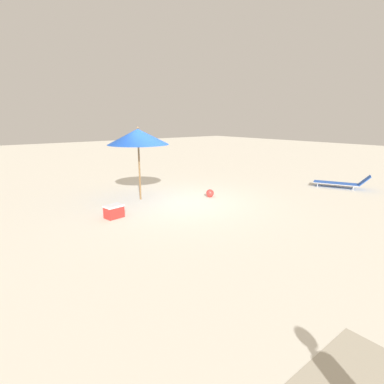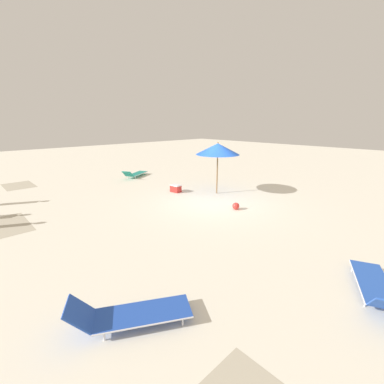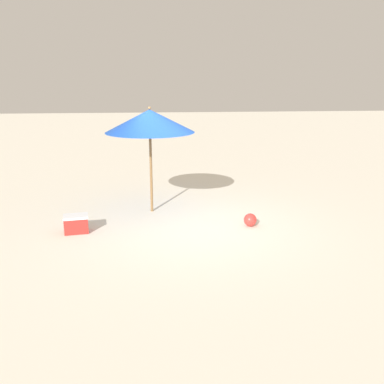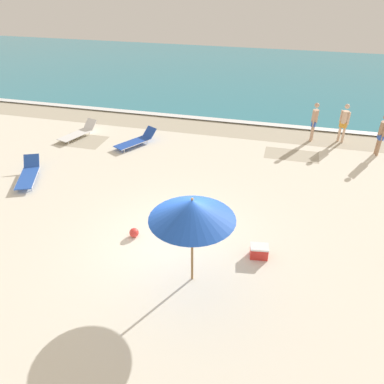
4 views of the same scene
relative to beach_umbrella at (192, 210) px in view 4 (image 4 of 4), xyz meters
name	(u,v)px [view 4 (image 4 of 4)]	position (x,y,z in m)	size (l,w,h in m)	color
ground_plane	(175,249)	(-0.80, 1.12, -2.22)	(60.00, 60.00, 0.16)	silver
ocean_water	(255,74)	(-0.80, 21.17, -2.11)	(60.00, 20.00, 0.07)	teal
beach_umbrella	(192,210)	(0.00, 0.00, 0.00)	(2.05, 2.05, 2.48)	olive
sun_lounger_beside_umbrella	(136,140)	(-4.51, 7.44, -1.93)	(1.53, 2.07, 0.58)	blue
sun_lounger_near_water_left	(28,174)	(-7.26, 3.50, -1.93)	(1.39, 2.11, 0.59)	blue
sun_lounger_near_water_right	(78,132)	(-7.47, 7.62, -1.92)	(1.19, 2.10, 0.59)	white
beachgoer_wading_adult	(382,133)	(5.71, 9.09, -1.14)	(0.27, 0.45, 1.76)	#A37A5B
beachgoer_shoreline_child	(314,120)	(3.06, 9.94, -1.14)	(0.27, 0.44, 1.76)	tan
beachgoer_strolling_adult	(344,121)	(4.33, 10.11, -1.14)	(0.39, 0.32, 1.76)	beige
beach_ball	(134,233)	(-2.11, 1.26, -2.00)	(0.28, 0.28, 0.28)	red
cooler_box	(259,251)	(1.57, 1.29, -1.96)	(0.55, 0.42, 0.37)	red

